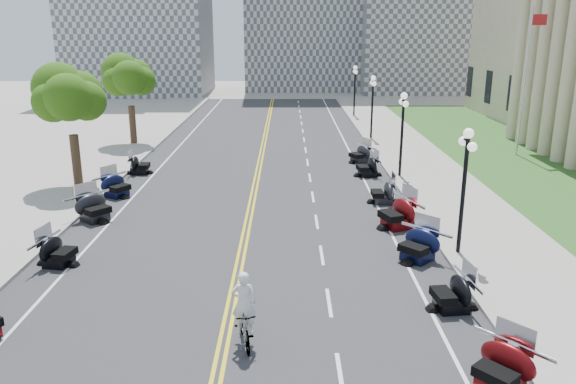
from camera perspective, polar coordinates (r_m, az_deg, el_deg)
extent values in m
plane|color=gray|center=(18.88, -5.73, -11.13)|extent=(160.00, 160.00, 0.00)
cube|color=#333335|center=(28.10, -3.82, -1.69)|extent=(16.00, 90.00, 0.01)
cube|color=yellow|center=(28.10, -4.06, -1.67)|extent=(0.12, 90.00, 0.00)
cube|color=yellow|center=(28.09, -3.57, -1.67)|extent=(0.12, 90.00, 0.00)
cube|color=white|center=(28.41, 9.18, -1.65)|extent=(0.12, 90.00, 0.00)
cube|color=white|center=(29.22, -16.45, -1.61)|extent=(0.12, 90.00, 0.00)
cube|color=white|center=(15.41, 5.32, -17.98)|extent=(0.12, 2.00, 0.00)
cube|color=white|center=(18.83, 4.19, -11.12)|extent=(0.12, 2.00, 0.00)
cube|color=white|center=(22.45, 3.45, -6.41)|extent=(0.12, 2.00, 0.00)
cube|color=white|center=(26.18, 2.93, -3.02)|extent=(0.12, 2.00, 0.00)
cube|color=white|center=(29.98, 2.54, -0.49)|extent=(0.12, 2.00, 0.00)
cube|color=white|center=(33.82, 2.24, 1.47)|extent=(0.12, 2.00, 0.00)
cube|color=white|center=(37.70, 2.00, 3.03)|extent=(0.12, 2.00, 0.00)
cube|color=white|center=(41.60, 1.80, 4.30)|extent=(0.12, 2.00, 0.00)
cube|color=white|center=(45.52, 1.64, 5.35)|extent=(0.12, 2.00, 0.00)
cube|color=white|center=(49.45, 1.50, 6.24)|extent=(0.12, 2.00, 0.00)
cube|color=white|center=(53.39, 1.38, 6.99)|extent=(0.12, 2.00, 0.00)
cube|color=white|center=(57.34, 1.28, 7.64)|extent=(0.12, 2.00, 0.00)
cube|color=white|center=(61.30, 1.19, 8.20)|extent=(0.12, 2.00, 0.00)
cube|color=white|center=(65.26, 1.12, 8.70)|extent=(0.12, 2.00, 0.00)
cube|color=white|center=(69.22, 1.05, 9.14)|extent=(0.12, 2.00, 0.00)
cube|color=#9E9991|center=(29.33, 17.12, -1.47)|extent=(5.00, 90.00, 0.15)
cube|color=#9E9991|center=(30.61, -23.85, -1.43)|extent=(5.00, 90.00, 0.15)
cube|color=#356023|center=(39.01, 23.61, 2.17)|extent=(9.00, 60.00, 0.10)
cube|color=gray|center=(84.15, 14.44, 17.43)|extent=(20.00, 14.00, 22.00)
imported|color=#A51414|center=(16.36, -4.46, -13.47)|extent=(0.92, 1.95, 1.13)
imported|color=white|center=(15.66, -4.58, -8.65)|extent=(0.69, 0.46, 1.90)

